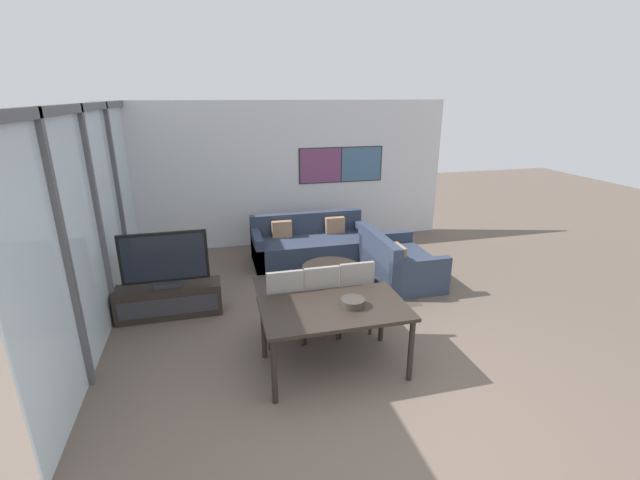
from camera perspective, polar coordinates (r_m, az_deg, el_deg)
The scene contains 14 objects.
ground_plane at distance 4.35m, azimuth 9.08°, elevation -23.17°, with size 24.00×24.00×0.00m, color brown.
wall_back at distance 8.56m, azimuth -4.48°, elevation 8.76°, with size 6.66×0.09×2.80m.
window_wall_left at distance 5.95m, azimuth -27.82°, elevation 3.39°, with size 0.07×5.37×2.80m.
area_rug at distance 6.70m, azimuth 1.53°, elevation -6.71°, with size 2.29×1.62×0.01m.
tv_console at distance 6.27m, azimuth -19.40°, elevation -7.60°, with size 1.38×0.41×0.44m.
television at distance 6.04m, azimuth -20.01°, elevation -2.50°, with size 1.13×0.20×0.76m.
sofa_main at distance 7.88m, azimuth -1.28°, elevation -0.64°, with size 2.11×0.95×0.80m.
sofa_side at distance 7.08m, azimuth 10.17°, elevation -3.25°, with size 0.95×1.45×0.80m.
coffee_table at distance 6.58m, azimuth 1.55°, elevation -4.40°, with size 0.90×0.90×0.40m.
dining_table at distance 4.63m, azimuth 1.94°, elevation -9.77°, with size 1.56×0.92×0.76m.
dining_chair_left at distance 5.15m, azimuth -4.84°, elevation -8.39°, with size 0.46×0.46×1.00m.
dining_chair_centre at distance 5.24m, azimuth -0.07°, elevation -7.79°, with size 0.46×0.46×1.00m.
dining_chair_right at distance 5.38m, azimuth 4.45°, elevation -7.13°, with size 0.46×0.46×1.00m.
fruit_bowl at distance 4.60m, azimuth 4.39°, elevation -8.25°, with size 0.26×0.26×0.08m.
Camera 1 is at (-1.40, -2.93, 2.90)m, focal length 24.00 mm.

